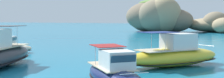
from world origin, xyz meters
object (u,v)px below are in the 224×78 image
object	(u,v)px
islet_large	(157,17)
islet_small	(217,25)
motorboat_cream	(4,47)
motorboat_yellow	(174,55)
motorboat_navy	(114,75)

from	to	relation	value
islet_large	islet_small	bearing A→B (deg)	15.43
islet_large	motorboat_cream	distance (m)	57.56
islet_small	motorboat_yellow	world-z (taller)	islet_small
islet_large	islet_small	xyz separation A→B (m)	(16.14, 4.45, -2.26)
motorboat_navy	motorboat_cream	xyz separation A→B (m)	(-18.29, 9.52, -0.10)
motorboat_cream	islet_small	bearing A→B (deg)	74.14
islet_large	motorboat_navy	xyz separation A→B (m)	(16.86, -66.94, -3.69)
islet_small	motorboat_cream	world-z (taller)	islet_small
motorboat_yellow	motorboat_navy	bearing A→B (deg)	-99.51
islet_large	motorboat_cream	xyz separation A→B (m)	(-1.43, -57.42, -3.79)
islet_small	motorboat_cream	bearing A→B (deg)	-105.86
motorboat_yellow	islet_large	bearing A→B (deg)	107.44
islet_large	motorboat_yellow	world-z (taller)	islet_large
islet_small	motorboat_yellow	xyz separation A→B (m)	(2.17, -62.75, -1.26)
islet_small	motorboat_cream	distance (m)	64.33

